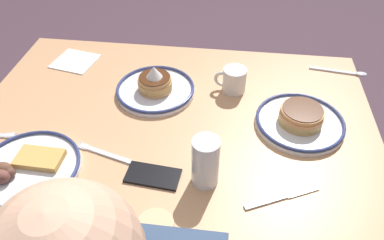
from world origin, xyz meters
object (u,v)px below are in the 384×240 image
at_px(paper_napkin, 75,61).
at_px(drinking_glass, 205,164).
at_px(butter_knife, 282,197).
at_px(fork_near, 104,153).
at_px(plate_far_companion, 27,168).
at_px(cell_phone, 153,176).
at_px(tea_spoon, 346,72).
at_px(plate_center_pancakes, 300,120).
at_px(plate_near_main, 155,87).
at_px(coffee_mug, 234,80).

bearing_deg(paper_napkin, drinking_glass, 136.94).
height_order(paper_napkin, butter_knife, butter_knife).
xyz_separation_m(paper_napkin, fork_near, (-0.25, 0.45, 0.00)).
relative_size(plate_far_companion, butter_knife, 1.43).
relative_size(plate_far_companion, fork_near, 1.55).
bearing_deg(cell_phone, tea_spoon, -131.76).
height_order(drinking_glass, paper_napkin, drinking_glass).
distance_m(cell_phone, tea_spoon, 0.82).
distance_m(plate_center_pancakes, plate_far_companion, 0.79).
height_order(drinking_glass, fork_near, drinking_glass).
xyz_separation_m(cell_phone, butter_knife, (-0.34, 0.03, -0.00)).
bearing_deg(drinking_glass, plate_near_main, -60.38).
height_order(paper_napkin, fork_near, fork_near).
relative_size(plate_near_main, plate_center_pancakes, 0.99).
height_order(plate_far_companion, drinking_glass, drinking_glass).
relative_size(plate_far_companion, drinking_glass, 1.91).
height_order(cell_phone, butter_knife, cell_phone).
relative_size(plate_far_companion, cell_phone, 1.92).
xyz_separation_m(cell_phone, paper_napkin, (0.41, -0.51, -0.00)).
distance_m(plate_far_companion, paper_napkin, 0.54).
xyz_separation_m(plate_center_pancakes, paper_napkin, (0.81, -0.26, -0.02)).
bearing_deg(fork_near, plate_near_main, -106.23).
relative_size(plate_center_pancakes, drinking_glass, 1.87).
relative_size(plate_center_pancakes, plate_far_companion, 0.98).
relative_size(fork_near, butter_knife, 0.92).
bearing_deg(tea_spoon, butter_knife, 65.82).
xyz_separation_m(plate_center_pancakes, drinking_glass, (0.27, 0.25, 0.04)).
bearing_deg(fork_near, plate_center_pancakes, -160.90).
height_order(coffee_mug, fork_near, coffee_mug).
bearing_deg(paper_napkin, coffee_mug, 170.07).
bearing_deg(coffee_mug, fork_near, 44.87).
relative_size(cell_phone, fork_near, 0.80).
height_order(drinking_glass, cell_phone, drinking_glass).
bearing_deg(plate_far_companion, fork_near, -154.99).
height_order(plate_near_main, plate_far_companion, plate_near_main).
bearing_deg(butter_knife, paper_napkin, -36.03).
distance_m(plate_center_pancakes, tea_spoon, 0.36).
height_order(plate_far_companion, fork_near, plate_far_companion).
xyz_separation_m(plate_far_companion, fork_near, (-0.18, -0.09, -0.01)).
xyz_separation_m(plate_near_main, cell_phone, (-0.07, 0.36, -0.02)).
xyz_separation_m(plate_near_main, plate_far_companion, (0.27, 0.39, -0.01)).
bearing_deg(plate_near_main, coffee_mug, -169.96).
bearing_deg(tea_spoon, drinking_glass, 50.31).
relative_size(coffee_mug, paper_napkin, 0.73).
height_order(plate_center_pancakes, plate_far_companion, plate_center_pancakes).
bearing_deg(cell_phone, coffee_mug, -110.32).
height_order(plate_near_main, paper_napkin, plate_near_main).
bearing_deg(cell_phone, plate_near_main, -74.62).
distance_m(paper_napkin, tea_spoon, 1.01).
bearing_deg(paper_napkin, plate_far_companion, 97.44).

